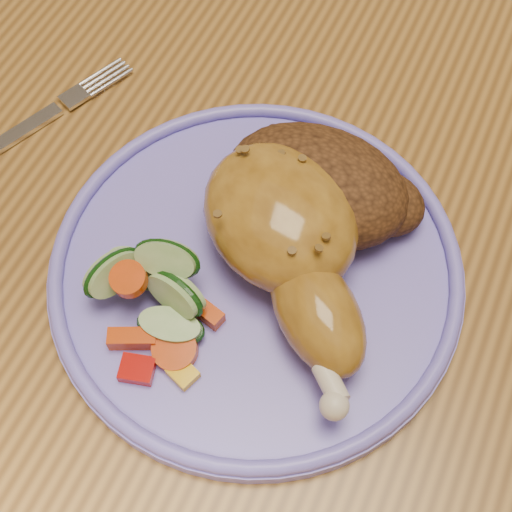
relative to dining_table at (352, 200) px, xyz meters
name	(u,v)px	position (x,y,z in m)	size (l,w,h in m)	color
ground	(305,418)	(0.00, 0.00, -0.67)	(4.00, 4.00, 0.00)	brown
dining_table	(352,200)	(0.00, 0.00, 0.00)	(0.90, 1.40, 0.75)	olive
plate	(256,271)	(-0.03, -0.14, 0.09)	(0.28, 0.28, 0.01)	#7466DA
plate_rim	(256,263)	(-0.03, -0.14, 0.10)	(0.28, 0.28, 0.01)	#7466DA
chicken_leg	(289,239)	(-0.01, -0.13, 0.12)	(0.17, 0.18, 0.06)	#A37022
rice_pilaf	(321,187)	(-0.01, -0.08, 0.12)	(0.14, 0.09, 0.06)	#4B2A12
vegetable_pile	(153,293)	(-0.08, -0.19, 0.11)	(0.10, 0.10, 0.05)	#A50A05
fork	(27,128)	(-0.24, -0.10, 0.09)	(0.07, 0.15, 0.00)	silver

